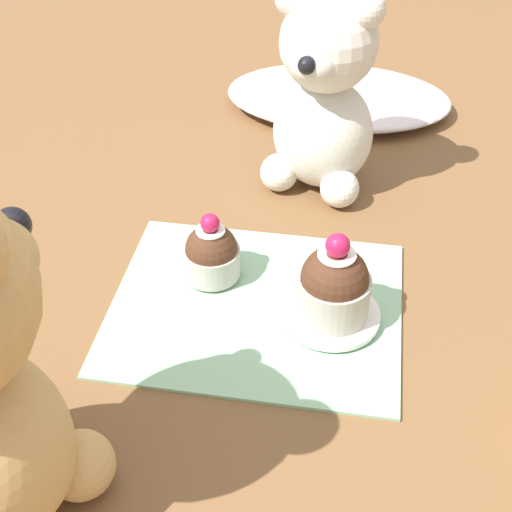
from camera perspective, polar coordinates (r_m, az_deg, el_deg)
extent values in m
plane|color=brown|center=(0.59, 0.00, -4.17)|extent=(4.00, 4.00, 0.00)
cube|color=#8EBC99|center=(0.59, 0.00, -3.96)|extent=(0.24, 0.20, 0.01)
ellipsoid|color=silver|center=(0.87, 6.58, 12.57)|extent=(0.26, 0.16, 0.03)
ellipsoid|color=silver|center=(0.71, 5.35, 9.79)|extent=(0.12, 0.11, 0.11)
sphere|color=silver|center=(0.67, 5.84, 16.63)|extent=(0.09, 0.09, 0.09)
ellipsoid|color=silver|center=(0.64, 4.64, 15.10)|extent=(0.05, 0.05, 0.03)
sphere|color=black|center=(0.63, 4.09, 14.98)|extent=(0.02, 0.02, 0.02)
sphere|color=silver|center=(0.65, 8.81, 18.92)|extent=(0.03, 0.03, 0.03)
sphere|color=silver|center=(0.72, 1.85, 6.70)|extent=(0.04, 0.04, 0.04)
sphere|color=silver|center=(0.70, 6.70, 5.41)|extent=(0.04, 0.04, 0.04)
sphere|color=black|center=(0.40, -18.92, 2.29)|extent=(0.02, 0.02, 0.02)
sphere|color=tan|center=(0.48, -13.88, -15.93)|extent=(0.05, 0.05, 0.05)
cylinder|color=#B2ADA3|center=(0.61, -3.54, -0.44)|extent=(0.05, 0.05, 0.03)
sphere|color=#472819|center=(0.60, -3.59, 0.52)|extent=(0.04, 0.04, 0.04)
cylinder|color=white|center=(0.59, -3.67, 2.07)|extent=(0.02, 0.02, 0.00)
sphere|color=#B71947|center=(0.58, -3.70, 2.65)|extent=(0.02, 0.02, 0.02)
cylinder|color=white|center=(0.58, 6.04, -4.66)|extent=(0.08, 0.08, 0.01)
cylinder|color=#B2ADA3|center=(0.56, 6.18, -3.19)|extent=(0.06, 0.06, 0.04)
sphere|color=#472819|center=(0.55, 6.31, -1.85)|extent=(0.05, 0.05, 0.05)
cylinder|color=white|center=(0.54, 6.49, 0.11)|extent=(0.03, 0.03, 0.00)
sphere|color=#B71947|center=(0.53, 6.56, 0.84)|extent=(0.02, 0.02, 0.02)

